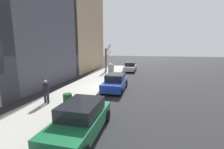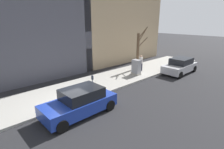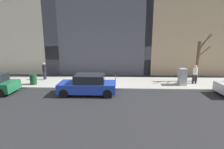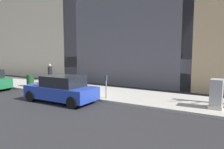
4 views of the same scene
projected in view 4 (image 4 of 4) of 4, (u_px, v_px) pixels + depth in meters
The scene contains 8 objects.
ground_plane at pixel (76, 98), 13.44m from camera, with size 120.00×120.00×0.00m, color #232326.
sidewalk at pixel (95, 92), 15.14m from camera, with size 4.00×36.00×0.15m, color #9E9B93.
parked_car_blue at pixel (62, 89), 12.48m from camera, with size 1.96×4.22×1.52m.
parking_meter at pixel (106, 84), 12.74m from camera, with size 0.14×0.10×1.35m.
utility_box at pixel (216, 94), 10.54m from camera, with size 0.83×0.61×1.43m.
trash_bin at pixel (30, 81), 16.84m from camera, with size 0.56×0.56×0.90m, color #14381E.
pedestrian_midblock at pixel (50, 73), 18.18m from camera, with size 0.40×0.36×1.66m.
office_tower_right at pixel (70, 11), 27.95m from camera, with size 12.38×12.38×15.89m, color #BCB29E.
Camera 4 is at (-10.19, -8.66, 2.99)m, focal length 35.00 mm.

